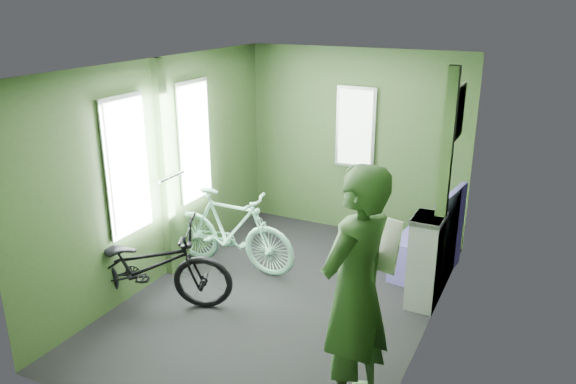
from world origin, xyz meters
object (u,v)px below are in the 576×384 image
object	(u,v)px
bicycle_black	(148,306)
passenger	(355,292)
bench_seat	(428,249)
bicycle_mint	(232,268)
waste_box	(425,261)

from	to	relation	value
bicycle_black	passenger	size ratio (longest dim) A/B	0.91
bench_seat	bicycle_mint	bearing A→B (deg)	-149.34
waste_box	bench_seat	world-z (taller)	bench_seat
bench_seat	bicycle_black	bearing A→B (deg)	-132.58
passenger	bench_seat	world-z (taller)	passenger
bicycle_black	bicycle_mint	distance (m)	1.11
waste_box	bench_seat	distance (m)	0.72
passenger	waste_box	distance (m)	1.72
bicycle_black	waste_box	distance (m)	2.72
waste_box	bench_seat	size ratio (longest dim) A/B	0.96
bicycle_mint	bench_seat	bearing A→B (deg)	-66.40
bicycle_black	bench_seat	bearing A→B (deg)	-72.01
bicycle_black	bench_seat	world-z (taller)	bench_seat
bicycle_mint	bench_seat	distance (m)	2.16
passenger	bench_seat	distance (m)	2.42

